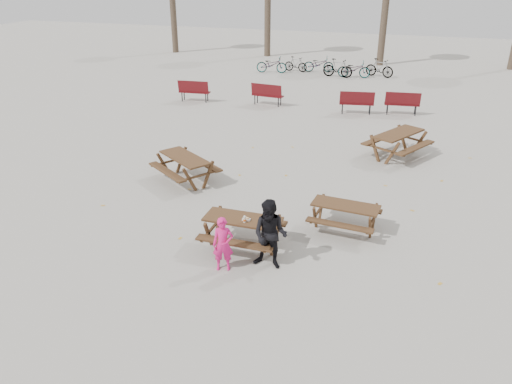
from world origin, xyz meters
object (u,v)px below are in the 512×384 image
(main_picnic_table, at_px, (243,225))
(soda_bottle, at_px, (245,219))
(child, at_px, (223,244))
(picnic_table_north, at_px, (185,169))
(food_tray, at_px, (246,219))
(adult, at_px, (270,235))
(picnic_table_east, at_px, (345,217))
(picnic_table_far, at_px, (397,145))

(main_picnic_table, xyz_separation_m, soda_bottle, (0.11, -0.18, 0.26))
(child, relative_size, picnic_table_north, 0.66)
(food_tray, bearing_deg, main_picnic_table, 146.69)
(food_tray, relative_size, picnic_table_north, 0.10)
(food_tray, bearing_deg, picnic_table_north, 133.53)
(adult, bearing_deg, main_picnic_table, 146.42)
(main_picnic_table, relative_size, picnic_table_east, 1.09)
(adult, distance_m, picnic_table_north, 5.36)
(adult, bearing_deg, food_tray, 146.08)
(soda_bottle, xyz_separation_m, child, (-0.21, -0.83, -0.22))
(picnic_table_far, bearing_deg, picnic_table_north, 153.83)
(picnic_table_east, bearing_deg, picnic_table_north, 167.81)
(child, bearing_deg, adult, 4.31)
(main_picnic_table, bearing_deg, child, -96.00)
(adult, relative_size, picnic_table_east, 0.98)
(child, distance_m, picnic_table_far, 8.94)
(picnic_table_east, xyz_separation_m, picnic_table_north, (-5.11, 1.60, 0.05))
(food_tray, xyz_separation_m, picnic_table_north, (-3.07, 3.24, -0.39))
(food_tray, height_order, soda_bottle, soda_bottle)
(main_picnic_table, distance_m, soda_bottle, 0.33)
(soda_bottle, relative_size, picnic_table_far, 0.08)
(child, xyz_separation_m, adult, (0.94, 0.41, 0.18))
(food_tray, bearing_deg, picnic_table_east, 38.69)
(main_picnic_table, relative_size, picnic_table_north, 0.96)
(main_picnic_table, height_order, child, child)
(child, distance_m, picnic_table_north, 5.06)
(child, bearing_deg, soda_bottle, 56.49)
(child, distance_m, adult, 1.04)
(main_picnic_table, relative_size, child, 1.44)
(main_picnic_table, height_order, adult, adult)
(soda_bottle, height_order, picnic_table_far, soda_bottle)
(picnic_table_far, bearing_deg, child, -171.72)
(child, distance_m, picnic_table_east, 3.43)
(soda_bottle, bearing_deg, main_picnic_table, 120.63)
(child, bearing_deg, picnic_table_north, 105.37)
(soda_bottle, distance_m, picnic_table_east, 2.73)
(child, relative_size, picnic_table_far, 0.62)
(picnic_table_east, bearing_deg, main_picnic_table, -138.83)
(soda_bottle, height_order, picnic_table_east, soda_bottle)
(main_picnic_table, xyz_separation_m, adult, (0.84, -0.60, 0.22))
(food_tray, distance_m, picnic_table_north, 4.48)
(child, xyz_separation_m, picnic_table_east, (2.26, 2.57, -0.27))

